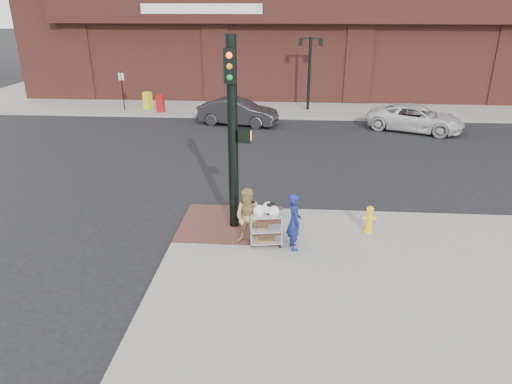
# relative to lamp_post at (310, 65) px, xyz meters

# --- Properties ---
(ground) EXTENTS (220.00, 220.00, 0.00)m
(ground) POSITION_rel_lamp_post_xyz_m (-2.00, -16.00, -2.62)
(ground) COLOR black
(ground) RESTS_ON ground
(sidewalk_far) EXTENTS (65.00, 36.00, 0.15)m
(sidewalk_far) POSITION_rel_lamp_post_xyz_m (10.50, 16.00, -2.54)
(sidewalk_far) COLOR gray
(sidewalk_far) RESTS_ON ground
(brick_curb_ramp) EXTENTS (2.80, 2.40, 0.01)m
(brick_curb_ramp) POSITION_rel_lamp_post_xyz_m (-2.60, -15.10, -2.46)
(brick_curb_ramp) COLOR #552E28
(brick_curb_ramp) RESTS_ON sidewalk_near
(lamp_post) EXTENTS (1.32, 0.22, 4.00)m
(lamp_post) POSITION_rel_lamp_post_xyz_m (0.00, 0.00, 0.00)
(lamp_post) COLOR black
(lamp_post) RESTS_ON sidewalk_far
(parking_sign) EXTENTS (0.05, 0.05, 2.20)m
(parking_sign) POSITION_rel_lamp_post_xyz_m (-10.50, -1.00, -1.37)
(parking_sign) COLOR black
(parking_sign) RESTS_ON sidewalk_far
(traffic_signal_pole) EXTENTS (0.61, 0.51, 5.00)m
(traffic_signal_pole) POSITION_rel_lamp_post_xyz_m (-2.48, -15.23, 0.21)
(traffic_signal_pole) COLOR black
(traffic_signal_pole) RESTS_ON sidewalk_near
(woman_blue) EXTENTS (0.48, 0.61, 1.47)m
(woman_blue) POSITION_rel_lamp_post_xyz_m (-0.89, -16.35, -1.73)
(woman_blue) COLOR navy
(woman_blue) RESTS_ON sidewalk_near
(pedestrian_tan) EXTENTS (0.86, 0.75, 1.50)m
(pedestrian_tan) POSITION_rel_lamp_post_xyz_m (-2.01, -16.23, -1.72)
(pedestrian_tan) COLOR #A68B4E
(pedestrian_tan) RESTS_ON sidewalk_near
(sedan_dark) EXTENTS (4.27, 2.25, 1.34)m
(sedan_dark) POSITION_rel_lamp_post_xyz_m (-3.70, -3.30, -1.95)
(sedan_dark) COLOR #232325
(sedan_dark) RESTS_ON ground
(minivan_white) EXTENTS (4.94, 3.65, 1.25)m
(minivan_white) POSITION_rel_lamp_post_xyz_m (5.11, -3.88, -1.99)
(minivan_white) COLOR silver
(minivan_white) RESTS_ON ground
(utility_cart) EXTENTS (0.87, 0.57, 1.12)m
(utility_cart) POSITION_rel_lamp_post_xyz_m (-1.56, -16.20, -1.96)
(utility_cart) COLOR #9A999E
(utility_cart) RESTS_ON sidewalk_near
(fire_hydrant) EXTENTS (0.35, 0.25, 0.75)m
(fire_hydrant) POSITION_rel_lamp_post_xyz_m (1.11, -15.32, -2.09)
(fire_hydrant) COLOR yellow
(fire_hydrant) RESTS_ON sidewalk_near
(newsbox_red) EXTENTS (0.43, 0.39, 0.94)m
(newsbox_red) POSITION_rel_lamp_post_xyz_m (-8.30, -1.28, -2.00)
(newsbox_red) COLOR #A01213
(newsbox_red) RESTS_ON sidewalk_far
(newsbox_yellow) EXTENTS (0.52, 0.50, 0.96)m
(newsbox_yellow) POSITION_rel_lamp_post_xyz_m (-9.26, -0.52, -1.99)
(newsbox_yellow) COLOR yellow
(newsbox_yellow) RESTS_ON sidewalk_far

